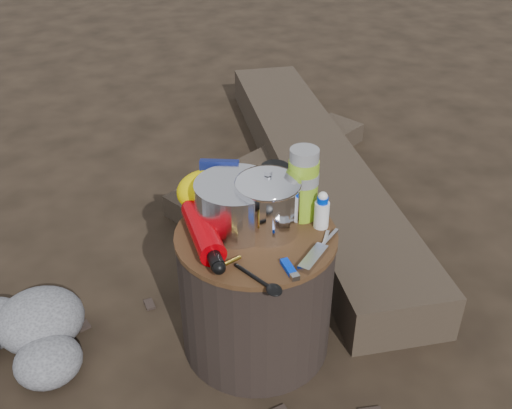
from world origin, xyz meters
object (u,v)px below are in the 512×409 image
object	(u,v)px
stump	(256,290)
travel_mug	(275,184)
thermos	(303,184)
fuel_bottle	(203,231)
log_main	(313,166)
camping_pot	(268,202)

from	to	relation	value
stump	travel_mug	world-z (taller)	travel_mug
thermos	travel_mug	xyz separation A→B (m)	(-0.04, 0.09, -0.04)
stump	fuel_bottle	size ratio (longest dim) A/B	1.52
stump	log_main	xyz separation A→B (m)	(0.52, 0.79, -0.11)
stump	travel_mug	bearing A→B (deg)	52.86
camping_pot	travel_mug	bearing A→B (deg)	61.95
log_main	camping_pot	xyz separation A→B (m)	(-0.49, -0.78, 0.39)
fuel_bottle	stump	bearing A→B (deg)	-2.36
camping_pot	stump	bearing A→B (deg)	-164.93
camping_pot	fuel_bottle	size ratio (longest dim) A/B	0.60
log_main	thermos	distance (m)	0.93
stump	log_main	world-z (taller)	stump
log_main	thermos	xyz separation A→B (m)	(-0.38, -0.75, 0.41)
fuel_bottle	thermos	size ratio (longest dim) A/B	1.39
log_main	fuel_bottle	bearing A→B (deg)	-123.00
stump	log_main	size ratio (longest dim) A/B	0.22
camping_pot	fuel_bottle	bearing A→B (deg)	-179.36
camping_pot	travel_mug	world-z (taller)	camping_pot
log_main	travel_mug	world-z (taller)	travel_mug
fuel_bottle	thermos	xyz separation A→B (m)	(0.28, 0.03, 0.07)
fuel_bottle	travel_mug	xyz separation A→B (m)	(0.24, 0.13, 0.02)
log_main	fuel_bottle	size ratio (longest dim) A/B	6.96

